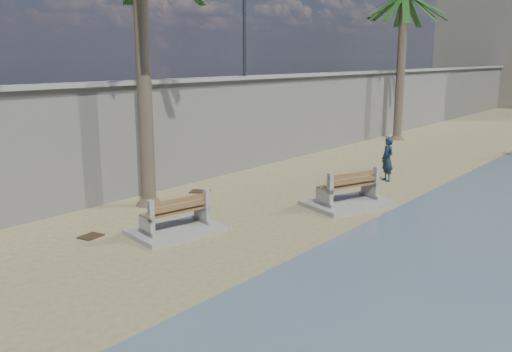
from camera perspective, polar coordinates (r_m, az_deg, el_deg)
The scene contains 8 objects.
ground_plane at distance 10.25m, azimuth -23.73°, elevation -13.56°, with size 140.00×140.00×0.00m, color #92865A.
seawall at distance 27.71m, azimuth 9.45°, elevation 6.90°, with size 0.45×70.00×3.50m, color gray.
wall_cap at distance 27.61m, azimuth 9.58°, elevation 10.62°, with size 0.80×70.00×0.12m, color gray.
bench_near at distance 13.71m, azimuth -8.48°, elevation -4.30°, with size 1.89×2.45×0.92m.
bench_far at distance 16.25m, azimuth 9.64°, elevation -1.55°, with size 2.37×2.84×1.02m.
person_a at distance 19.67m, azimuth 13.69°, elevation 2.04°, with size 0.65×0.44×1.80m, color #142439.
debris_c at distance 17.82m, azimuth -5.93°, elevation -1.63°, with size 0.62×0.49×0.03m, color #382616.
debris_d at distance 13.96m, azimuth -16.99°, elevation -6.09°, with size 0.53×0.42×0.03m, color #382616.
Camera 1 is at (8.40, -4.01, 4.30)m, focal length 38.00 mm.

